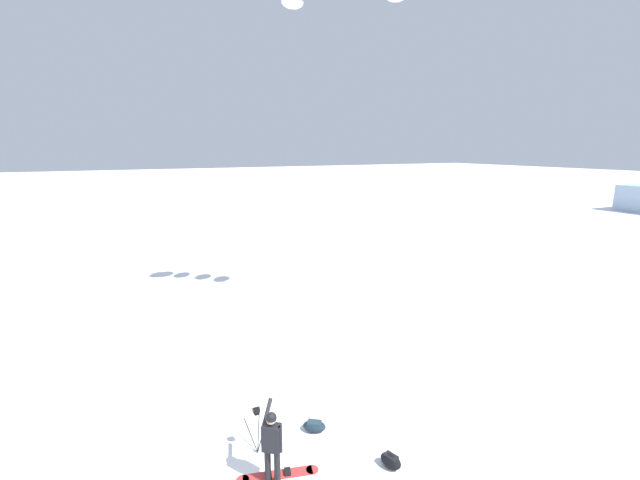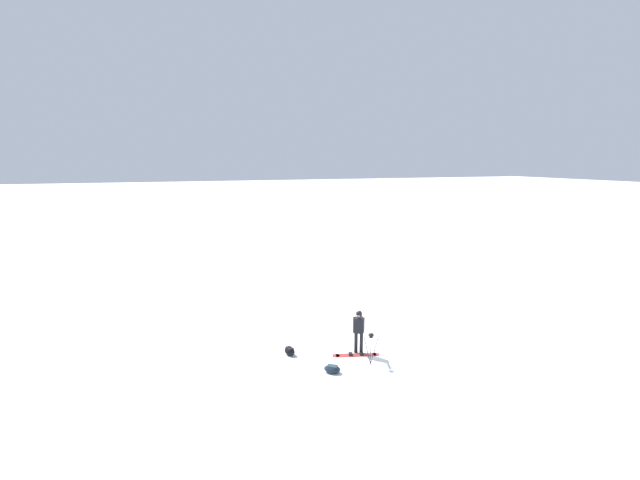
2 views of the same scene
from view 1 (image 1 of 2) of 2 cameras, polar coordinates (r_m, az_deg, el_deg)
snowboarder at (r=10.30m, az=-6.48°, el=-25.18°), size 0.79×0.47×1.80m
snowboard at (r=11.15m, az=-5.67°, el=-28.85°), size 0.72×1.83×0.10m
gear_bag_large at (r=11.33m, az=9.49°, el=-27.21°), size 0.62×0.47×0.32m
camera_tripod at (r=11.25m, az=-8.52°, el=-22.90°), size 0.53×0.51×1.23m
gear_bag_small at (r=12.25m, az=-0.77°, el=-23.71°), size 0.67×0.71×0.27m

